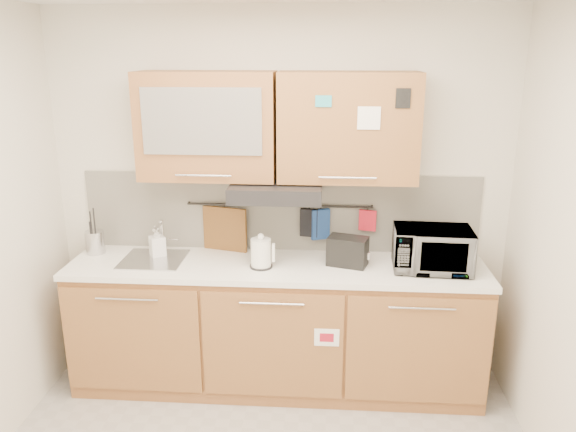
# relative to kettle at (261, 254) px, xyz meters

# --- Properties ---
(wall_back) EXTENTS (3.20, 0.00, 3.20)m
(wall_back) POSITION_rel_kettle_xyz_m (0.09, 0.38, 0.29)
(wall_back) COLOR silver
(wall_back) RESTS_ON ground
(base_cabinet) EXTENTS (2.80, 0.64, 0.88)m
(base_cabinet) POSITION_rel_kettle_xyz_m (0.09, 0.07, -0.61)
(base_cabinet) COLOR #995F36
(base_cabinet) RESTS_ON floor
(countertop) EXTENTS (2.82, 0.62, 0.04)m
(countertop) POSITION_rel_kettle_xyz_m (0.09, 0.07, -0.11)
(countertop) COLOR white
(countertop) RESTS_ON base_cabinet
(backsplash) EXTENTS (2.80, 0.02, 0.56)m
(backsplash) POSITION_rel_kettle_xyz_m (0.09, 0.36, 0.19)
(backsplash) COLOR silver
(backsplash) RESTS_ON countertop
(upper_cabinets) EXTENTS (1.82, 0.37, 0.70)m
(upper_cabinets) POSITION_rel_kettle_xyz_m (0.09, 0.20, 0.82)
(upper_cabinets) COLOR #995F36
(upper_cabinets) RESTS_ON wall_back
(range_hood) EXTENTS (0.60, 0.46, 0.10)m
(range_hood) POSITION_rel_kettle_xyz_m (0.09, 0.13, 0.41)
(range_hood) COLOR black
(range_hood) RESTS_ON upper_cabinets
(sink) EXTENTS (0.42, 0.40, 0.26)m
(sink) POSITION_rel_kettle_xyz_m (-0.75, 0.08, -0.09)
(sink) COLOR silver
(sink) RESTS_ON countertop
(utensil_rail) EXTENTS (1.30, 0.02, 0.02)m
(utensil_rail) POSITION_rel_kettle_xyz_m (0.09, 0.33, 0.25)
(utensil_rail) COLOR black
(utensil_rail) RESTS_ON backsplash
(utensil_crock) EXTENTS (0.16, 0.16, 0.33)m
(utensil_crock) POSITION_rel_kettle_xyz_m (-1.21, 0.18, -0.01)
(utensil_crock) COLOR silver
(utensil_crock) RESTS_ON countertop
(kettle) EXTENTS (0.17, 0.15, 0.24)m
(kettle) POSITION_rel_kettle_xyz_m (0.00, 0.00, 0.00)
(kettle) COLOR white
(kettle) RESTS_ON countertop
(toaster) EXTENTS (0.29, 0.22, 0.20)m
(toaster) POSITION_rel_kettle_xyz_m (0.57, 0.08, 0.01)
(toaster) COLOR black
(toaster) RESTS_ON countertop
(microwave) EXTENTS (0.51, 0.36, 0.28)m
(microwave) POSITION_rel_kettle_xyz_m (1.12, 0.05, 0.05)
(microwave) COLOR #999999
(microwave) RESTS_ON countertop
(soap_bottle) EXTENTS (0.14, 0.14, 0.22)m
(soap_bottle) POSITION_rel_kettle_xyz_m (-0.75, 0.15, 0.02)
(soap_bottle) COLOR #999999
(soap_bottle) RESTS_ON countertop
(cutting_board) EXTENTS (0.32, 0.11, 0.41)m
(cutting_board) POSITION_rel_kettle_xyz_m (-0.30, 0.31, 0.02)
(cutting_board) COLOR brown
(cutting_board) RESTS_ON utensil_rail
(oven_mitt) EXTENTS (0.13, 0.08, 0.22)m
(oven_mitt) POSITION_rel_kettle_xyz_m (0.39, 0.31, 0.12)
(oven_mitt) COLOR navy
(oven_mitt) RESTS_ON utensil_rail
(dark_pouch) EXTENTS (0.13, 0.06, 0.20)m
(dark_pouch) POSITION_rel_kettle_xyz_m (0.31, 0.31, 0.13)
(dark_pouch) COLOR black
(dark_pouch) RESTS_ON utensil_rail
(pot_holder) EXTENTS (0.12, 0.05, 0.15)m
(pot_holder) POSITION_rel_kettle_xyz_m (0.71, 0.31, 0.15)
(pot_holder) COLOR red
(pot_holder) RESTS_ON utensil_rail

